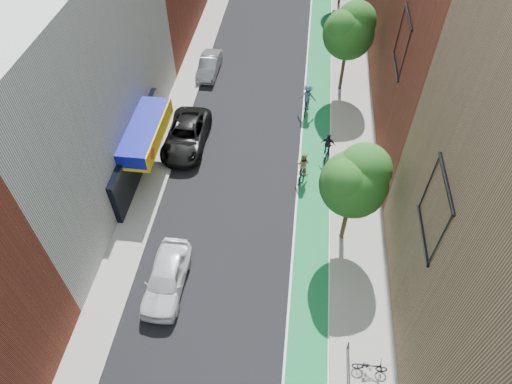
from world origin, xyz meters
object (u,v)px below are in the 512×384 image
(parked_car_black, at_px, (186,135))
(cyclist_lane_near, at_px, (303,169))
(parked_car_white, at_px, (166,278))
(cyclist_lane_far, at_px, (307,100))
(parked_car_silver, at_px, (209,65))
(cyclist_lane_mid, at_px, (327,150))

(parked_car_black, height_order, cyclist_lane_near, cyclist_lane_near)
(parked_car_white, height_order, cyclist_lane_far, cyclist_lane_far)
(parked_car_silver, bearing_deg, cyclist_lane_mid, -42.22)
(parked_car_white, xyz_separation_m, parked_car_silver, (-1.42, 19.23, -0.11))
(parked_car_silver, height_order, cyclist_lane_far, cyclist_lane_far)
(parked_car_white, distance_m, parked_car_black, 10.79)
(cyclist_lane_mid, height_order, cyclist_lane_far, cyclist_lane_far)
(parked_car_white, relative_size, cyclist_lane_far, 2.04)
(parked_car_black, bearing_deg, parked_car_silver, 90.54)
(parked_car_white, height_order, parked_car_black, parked_car_white)
(parked_car_black, relative_size, parked_car_silver, 1.38)
(cyclist_lane_near, bearing_deg, cyclist_lane_mid, -112.77)
(parked_car_black, relative_size, cyclist_lane_far, 2.49)
(cyclist_lane_far, bearing_deg, cyclist_lane_near, 98.57)
(cyclist_lane_near, relative_size, cyclist_lane_mid, 1.03)
(parked_car_white, height_order, cyclist_lane_near, cyclist_lane_near)
(parked_car_black, xyz_separation_m, cyclist_lane_near, (7.74, -2.26, 0.05))
(parked_car_silver, bearing_deg, parked_car_black, -88.43)
(parked_car_silver, distance_m, cyclist_lane_far, 8.81)
(parked_car_white, bearing_deg, parked_car_silver, 94.52)
(cyclist_lane_near, height_order, cyclist_lane_far, cyclist_lane_far)
(cyclist_lane_far, bearing_deg, parked_car_black, 38.50)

